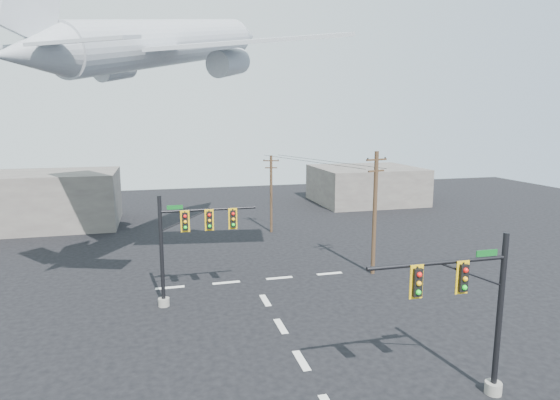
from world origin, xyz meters
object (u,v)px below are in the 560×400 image
object	(u,v)px
signal_mast_near	(474,314)
utility_pole_b	(271,192)
utility_pole_a	(375,211)
signal_mast_far	(186,244)
airliner	(169,44)

from	to	relation	value
signal_mast_near	utility_pole_b	size ratio (longest dim) A/B	0.89
utility_pole_a	utility_pole_b	distance (m)	15.63
signal_mast_far	airliner	distance (m)	14.62
utility_pole_b	airliner	bearing A→B (deg)	-117.12
signal_mast_far	airliner	bearing A→B (deg)	92.89
airliner	utility_pole_a	bearing A→B (deg)	-68.65
signal_mast_far	utility_pole_a	xyz separation A→B (m)	(14.20, 2.50, 0.91)
signal_mast_near	utility_pole_b	distance (m)	31.02
airliner	signal_mast_far	bearing A→B (deg)	-140.08
utility_pole_b	signal_mast_near	bearing A→B (deg)	-72.20
airliner	signal_mast_near	bearing A→B (deg)	-113.78
signal_mast_near	utility_pole_b	xyz separation A→B (m)	(-1.11, 31.00, 0.37)
signal_mast_far	signal_mast_near	bearing A→B (deg)	-51.14
utility_pole_a	utility_pole_b	xyz separation A→B (m)	(-4.42, 14.98, -0.71)
utility_pole_a	utility_pole_b	bearing A→B (deg)	91.51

